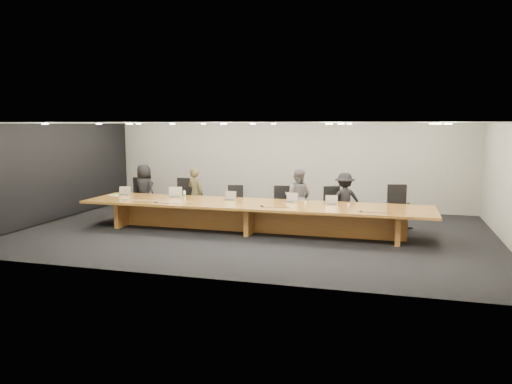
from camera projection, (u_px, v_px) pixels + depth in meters
ground at (253, 232)px, 12.89m from camera, size 12.00×12.00×0.00m
back_wall at (286, 165)px, 16.51m from camera, size 12.00×0.02×2.80m
left_wall_panel at (54, 173)px, 14.29m from camera, size 0.08×7.84×2.74m
conference_table at (253, 212)px, 12.82m from camera, size 9.00×1.80×0.75m
chair_far_left at (138, 196)px, 15.11m from camera, size 0.66×0.66×1.17m
chair_left at (183, 198)px, 14.68m from camera, size 0.65×0.65×1.20m
chair_mid_left at (235, 203)px, 14.14m from camera, size 0.65×0.65×1.05m
chair_mid_right at (282, 205)px, 13.78m from camera, size 0.63×0.63×1.08m
chair_right at (333, 206)px, 13.59m from camera, size 0.70×0.70×1.09m
chair_far_right at (398, 207)px, 13.11m from camera, size 0.72×0.72×1.20m
person_a at (144, 190)px, 14.96m from camera, size 0.88×0.70×1.57m
person_b at (195, 194)px, 14.49m from camera, size 0.64×0.53×1.51m
person_c at (298, 197)px, 13.61m from camera, size 0.82×0.67×1.56m
person_d at (344, 200)px, 13.40m from camera, size 1.09×0.85×1.47m
laptop_a at (124, 191)px, 14.18m from camera, size 0.37×0.31×0.25m
laptop_b at (175, 192)px, 13.81m from camera, size 0.43×0.36×0.29m
laptop_c at (229, 196)px, 13.29m from camera, size 0.31×0.23×0.24m
laptop_d at (290, 198)px, 12.90m from camera, size 0.38×0.32×0.25m
laptop_e at (332, 200)px, 12.51m from camera, size 0.33×0.26×0.24m
water_bottle at (184, 195)px, 13.35m from camera, size 0.10×0.10×0.24m
amber_mug at (185, 198)px, 13.41m from camera, size 0.10×0.10×0.09m
paper_cup_near at (306, 203)px, 12.54m from camera, size 0.08×0.08×0.09m
paper_cup_far at (349, 205)px, 12.25m from camera, size 0.08×0.08×0.08m
notepad at (115, 195)px, 14.19m from camera, size 0.30×0.25×0.02m
lime_gadget at (115, 194)px, 14.21m from camera, size 0.17×0.10×0.03m
av_box at (125, 199)px, 13.34m from camera, size 0.22×0.19×0.03m
mic_left at (156, 202)px, 12.89m from camera, size 0.15×0.15×0.03m
mic_center at (262, 206)px, 12.28m from camera, size 0.12×0.12×0.03m
mic_right at (361, 211)px, 11.54m from camera, size 0.13×0.13×0.03m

